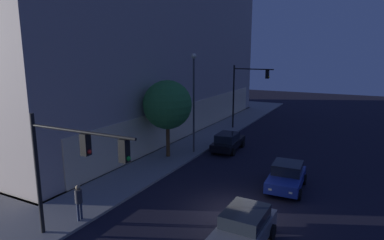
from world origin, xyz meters
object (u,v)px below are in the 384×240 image
at_px(pedestrian_waiting, 79,199).
at_px(sidewalk_tree, 167,105).
at_px(car_blue, 287,176).
at_px(car_black, 228,142).
at_px(traffic_light_far_corner, 245,87).
at_px(car_grey, 243,229).
at_px(traffic_light_near_corner, 71,157).
at_px(modern_building, 97,39).
at_px(street_lamp_sidewalk, 194,92).

bearing_deg(pedestrian_waiting, sidewalk_tree, 8.11).
height_order(car_blue, car_black, car_blue).
xyz_separation_m(traffic_light_far_corner, pedestrian_waiting, (-23.35, 0.67, -3.56)).
bearing_deg(car_grey, car_blue, -2.55).
height_order(car_grey, car_black, car_grey).
height_order(sidewalk_tree, car_blue, sidewalk_tree).
bearing_deg(car_blue, traffic_light_near_corner, 147.78).
distance_m(modern_building, pedestrian_waiting, 26.60).
distance_m(traffic_light_far_corner, sidewalk_tree, 12.61).
xyz_separation_m(modern_building, street_lamp_sidewalk, (-6.13, -15.96, -4.79)).
relative_size(sidewalk_tree, car_grey, 1.41).
relative_size(pedestrian_waiting, car_grey, 0.42).
bearing_deg(car_black, modern_building, 77.79).
height_order(sidewalk_tree, car_black, sidewalk_tree).
distance_m(modern_building, street_lamp_sidewalk, 17.75).
bearing_deg(traffic_light_far_corner, car_grey, -161.42).
relative_size(pedestrian_waiting, car_black, 0.41).
relative_size(modern_building, sidewalk_tree, 6.17).
distance_m(car_blue, car_black, 8.74).
distance_m(traffic_light_near_corner, traffic_light_far_corner, 24.96).
bearing_deg(sidewalk_tree, modern_building, 60.83).
distance_m(traffic_light_far_corner, car_black, 9.19).
relative_size(street_lamp_sidewalk, sidewalk_tree, 1.33).
bearing_deg(car_blue, traffic_light_far_corner, 28.13).
distance_m(pedestrian_waiting, car_black, 15.33).
relative_size(car_grey, car_black, 0.96).
distance_m(street_lamp_sidewalk, sidewalk_tree, 2.59).
relative_size(traffic_light_far_corner, sidewalk_tree, 1.13).
distance_m(traffic_light_near_corner, pedestrian_waiting, 3.62).
distance_m(traffic_light_far_corner, car_blue, 16.61).
xyz_separation_m(modern_building, car_grey, (-17.42, -24.17, -9.22)).
bearing_deg(modern_building, car_black, -102.21).
relative_size(traffic_light_near_corner, car_black, 1.23).
bearing_deg(pedestrian_waiting, street_lamp_sidewalk, 1.18).
xyz_separation_m(pedestrian_waiting, car_blue, (9.13, -8.28, -0.44)).
distance_m(sidewalk_tree, car_grey, 13.71).
bearing_deg(modern_building, sidewalk_tree, -119.17).
xyz_separation_m(traffic_light_near_corner, traffic_light_far_corner, (24.94, 0.85, 0.67)).
xyz_separation_m(modern_building, traffic_light_near_corner, (-20.72, -17.74, -5.95)).
height_order(traffic_light_near_corner, car_grey, traffic_light_near_corner).
xyz_separation_m(traffic_light_far_corner, street_lamp_sidewalk, (-10.35, 0.94, 0.49)).
xyz_separation_m(modern_building, pedestrian_waiting, (-19.14, -16.22, -8.83)).
xyz_separation_m(modern_building, sidewalk_tree, (-8.19, -14.66, -5.70)).
relative_size(traffic_light_far_corner, car_blue, 1.66).
xyz_separation_m(street_lamp_sidewalk, car_black, (2.19, -2.25, -4.50)).
relative_size(modern_building, car_black, 8.35).
bearing_deg(car_black, traffic_light_far_corner, 9.15).
bearing_deg(traffic_light_far_corner, sidewalk_tree, 169.80).
distance_m(pedestrian_waiting, car_blue, 12.33).
relative_size(traffic_light_near_corner, pedestrian_waiting, 3.04).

